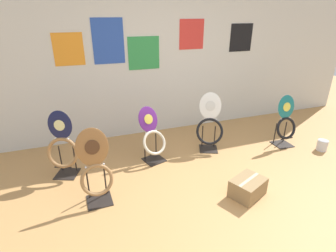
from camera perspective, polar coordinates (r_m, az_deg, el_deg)
The scene contains 9 objects.
ground_plane at distance 3.07m, azimuth 15.42°, elevation -18.57°, with size 14.00×14.00×0.00m, color #B7844C.
wall_back at distance 4.57m, azimuth -0.81°, elevation 14.56°, with size 8.00×0.07×2.60m.
toilet_seat_display_teal_sax at distance 4.60m, azimuth 24.23°, elevation 0.52°, with size 0.37×0.29×0.83m.
toilet_seat_display_white_plain at distance 4.10m, azimuth 9.07°, elevation 0.10°, with size 0.48×0.45×0.89m.
toilet_seat_display_navy_moon at distance 3.65m, azimuth -22.01°, elevation -4.43°, with size 0.44×0.36×0.90m.
toilet_seat_display_woodgrain at distance 3.05m, azimuth -15.53°, elevation -9.02°, with size 0.37×0.30×0.88m.
toilet_seat_display_purple_note at distance 3.77m, azimuth -3.42°, elevation -2.45°, with size 0.42×0.43×0.79m.
paint_can at distance 4.81m, azimuth 30.55°, elevation -3.55°, with size 0.16×0.16×0.18m.
storage_box at distance 3.32m, azimuth 16.96°, elevation -12.66°, with size 0.48×0.43×0.22m.
Camera 1 is at (-1.46, -1.79, 2.01)m, focal length 28.00 mm.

